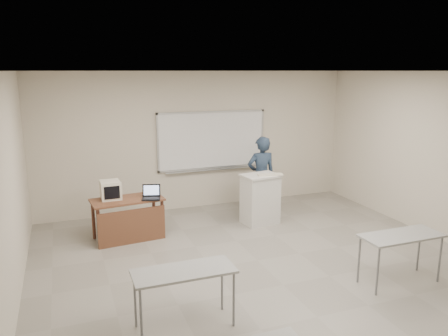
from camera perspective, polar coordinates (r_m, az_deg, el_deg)
name	(u,v)px	position (r m, az deg, el deg)	size (l,w,h in m)	color
floor	(283,285)	(6.53, 7.76, -14.94)	(7.00, 8.00, 0.01)	gray
whiteboard	(212,141)	(9.68, -1.56, 3.55)	(2.48, 0.10, 1.31)	white
student_desks	(343,284)	(5.22, 15.23, -14.45)	(4.40, 2.20, 0.73)	gray
instructor_desk	(129,213)	(8.02, -12.36, -5.76)	(1.26, 0.63, 0.75)	brown
podium	(260,199)	(8.75, 4.74, -4.04)	(0.71, 0.52, 1.00)	#B9B6B1
crt_monitor	(110,190)	(8.11, -14.62, -2.79)	(0.35, 0.40, 0.34)	beige
laptop	(150,195)	(7.98, -9.60, -3.55)	(0.32, 0.30, 0.24)	black
mouse	(157,194)	(8.19, -8.80, -3.39)	(0.09, 0.06, 0.04)	#ABACB3
keyboard	(270,175)	(8.58, 6.05, -0.88)	(0.49, 0.16, 0.03)	beige
presenter	(261,176)	(9.18, 4.87, -1.06)	(0.61, 0.40, 1.68)	black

